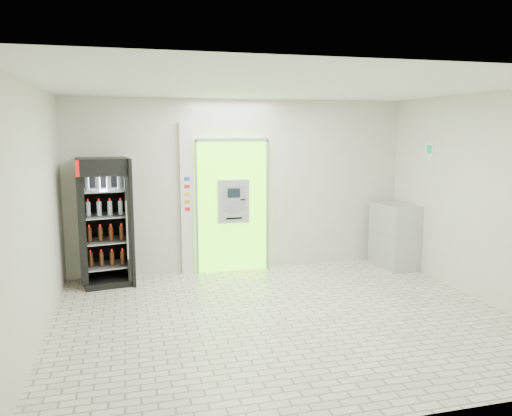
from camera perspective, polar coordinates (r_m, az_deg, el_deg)
name	(u,v)px	position (r m, az deg, el deg)	size (l,w,h in m)	color
ground	(284,317)	(6.80, 3.26, -12.38)	(6.00, 6.00, 0.00)	beige
room_shell	(286,180)	(6.37, 3.41, 3.26)	(6.00, 6.00, 6.00)	beige
atm_assembly	(232,205)	(8.72, -2.75, 0.35)	(1.30, 0.24, 2.33)	#66F814
pillar	(187,199)	(8.61, -7.90, 1.04)	(0.22, 0.11, 2.60)	silver
beverage_cooler	(106,224)	(8.33, -16.81, -1.78)	(0.87, 0.82, 2.03)	black
steel_cabinet	(395,236)	(9.38, 15.60, -3.05)	(0.63, 0.90, 1.15)	#ADB0B5
exit_sign	(430,151)	(8.92, 19.22, 6.20)	(0.02, 0.22, 0.26)	white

